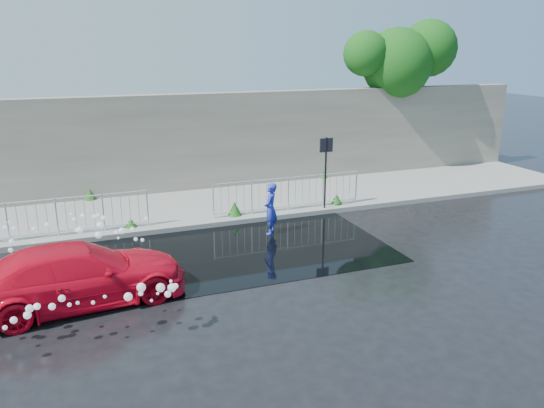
{
  "coord_description": "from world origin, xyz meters",
  "views": [
    {
      "loc": [
        -3.34,
        -11.94,
        5.28
      ],
      "look_at": [
        1.73,
        1.48,
        1.0
      ],
      "focal_mm": 35.0,
      "sensor_mm": 36.0,
      "label": 1
    }
  ],
  "objects": [
    {
      "name": "puddle",
      "position": [
        0.5,
        1.0,
        0.01
      ],
      "size": [
        8.0,
        5.0,
        0.01
      ],
      "primitive_type": "cube",
      "color": "black",
      "rests_on": "ground"
    },
    {
      "name": "water_spray",
      "position": [
        -3.41,
        -0.32,
        0.74
      ],
      "size": [
        3.65,
        5.53,
        0.99
      ],
      "color": "white",
      "rests_on": "ground"
    },
    {
      "name": "tree",
      "position": [
        9.75,
        7.41,
        4.8
      ],
      "size": [
        5.1,
        2.91,
        6.39
      ],
      "color": "#332114",
      "rests_on": "ground"
    },
    {
      "name": "railing_right",
      "position": [
        3.0,
        3.35,
        0.74
      ],
      "size": [
        5.05,
        0.05,
        1.1
      ],
      "color": "silver",
      "rests_on": "pavement"
    },
    {
      "name": "retaining_wall",
      "position": [
        0.0,
        7.2,
        1.9
      ],
      "size": [
        30.0,
        0.6,
        3.5
      ],
      "primitive_type": "cube",
      "color": "#696458",
      "rests_on": "pavement"
    },
    {
      "name": "ground",
      "position": [
        0.0,
        0.0,
        0.0
      ],
      "size": [
        90.0,
        90.0,
        0.0
      ],
      "primitive_type": "plane",
      "color": "black",
      "rests_on": "ground"
    },
    {
      "name": "railing_left",
      "position": [
        -4.0,
        3.35,
        0.74
      ],
      "size": [
        5.05,
        0.05,
        1.1
      ],
      "color": "silver",
      "rests_on": "pavement"
    },
    {
      "name": "red_car",
      "position": [
        -3.53,
        -0.88,
        0.65
      ],
      "size": [
        4.64,
        2.27,
        1.3
      ],
      "primitive_type": "imported",
      "rotation": [
        0.0,
        0.0,
        1.68
      ],
      "color": "red",
      "rests_on": "ground"
    },
    {
      "name": "sign_post",
      "position": [
        4.2,
        3.1,
        1.72
      ],
      "size": [
        0.45,
        0.06,
        2.5
      ],
      "color": "black",
      "rests_on": "ground"
    },
    {
      "name": "person",
      "position": [
        1.81,
        1.8,
        0.76
      ],
      "size": [
        0.6,
        0.66,
        1.52
      ],
      "primitive_type": "imported",
      "rotation": [
        0.0,
        0.0,
        -2.12
      ],
      "color": "#2433B5",
      "rests_on": "ground"
    },
    {
      "name": "weeds",
      "position": [
        -0.15,
        4.5,
        0.33
      ],
      "size": [
        12.17,
        3.93,
        0.44
      ],
      "color": "#205015",
      "rests_on": "pavement"
    },
    {
      "name": "pavement",
      "position": [
        0.0,
        5.0,
        0.07
      ],
      "size": [
        30.0,
        4.0,
        0.15
      ],
      "primitive_type": "cube",
      "color": "gray",
      "rests_on": "ground"
    },
    {
      "name": "curb",
      "position": [
        0.0,
        3.0,
        0.08
      ],
      "size": [
        30.0,
        0.25,
        0.16
      ],
      "primitive_type": "cube",
      "color": "gray",
      "rests_on": "ground"
    }
  ]
}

